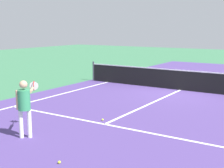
{
  "coord_description": "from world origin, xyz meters",
  "views": [
    {
      "loc": [
        5.2,
        -14.12,
        2.9
      ],
      "look_at": [
        -0.56,
        -5.11,
        1.0
      ],
      "focal_mm": 51.02,
      "sensor_mm": 36.0,
      "label": 1
    }
  ],
  "objects_px": {
    "tennis_ball_by_baseline": "(59,162)",
    "player_near": "(25,103)",
    "net": "(181,80)",
    "tennis_ball_mid_court": "(103,120)"
  },
  "relations": [
    {
      "from": "player_near",
      "to": "net",
      "type": "bearing_deg",
      "value": 82.38
    },
    {
      "from": "player_near",
      "to": "tennis_ball_mid_court",
      "type": "distance_m",
      "value": 2.69
    },
    {
      "from": "net",
      "to": "tennis_ball_mid_court",
      "type": "relative_size",
      "value": 154.14
    },
    {
      "from": "player_near",
      "to": "tennis_ball_by_baseline",
      "type": "distance_m",
      "value": 2.25
    },
    {
      "from": "net",
      "to": "player_near",
      "type": "xyz_separation_m",
      "value": [
        -1.14,
        -8.49,
        0.46
      ]
    },
    {
      "from": "tennis_ball_by_baseline",
      "to": "player_near",
      "type": "bearing_deg",
      "value": 157.14
    },
    {
      "from": "tennis_ball_mid_court",
      "to": "tennis_ball_by_baseline",
      "type": "height_order",
      "value": "same"
    },
    {
      "from": "net",
      "to": "player_near",
      "type": "distance_m",
      "value": 8.58
    },
    {
      "from": "tennis_ball_mid_court",
      "to": "tennis_ball_by_baseline",
      "type": "distance_m",
      "value": 3.33
    },
    {
      "from": "player_near",
      "to": "tennis_ball_mid_court",
      "type": "height_order",
      "value": "player_near"
    }
  ]
}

